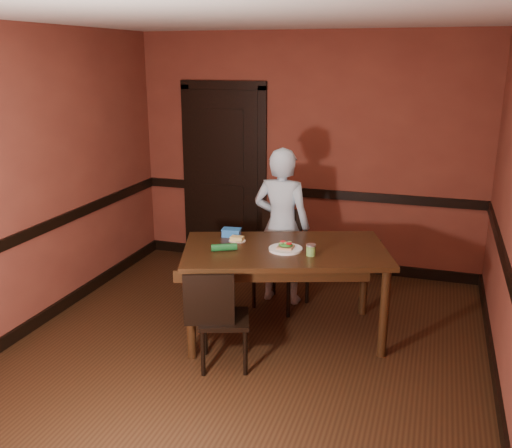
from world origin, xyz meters
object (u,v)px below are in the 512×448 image
Objects in this scene: sauce_jar at (311,250)px; sandwich_plate at (286,248)px; person at (282,226)px; food_tub at (231,232)px; dining_table at (284,292)px; chair_near at (224,317)px; cheese_saucer at (237,239)px; chair_far at (281,260)px.

sandwich_plate is at bearing 164.00° from sauce_jar.
person is 0.64m from food_tub.
dining_table is 0.74m from food_tub.
dining_table is 0.43m from sandwich_plate.
person reaches higher than chair_near.
person reaches higher than dining_table.
sandwich_plate is at bearing -11.60° from cheese_saucer.
cheese_saucer is (-0.23, -0.68, 0.05)m from person.
chair_near reaches higher than dining_table.
dining_table is at bearing 109.79° from person.
sauce_jar is at bearing -16.00° from sandwich_plate.
food_tub is (-0.81, 0.30, -0.01)m from sauce_jar.
chair_near is 2.89× the size of sandwich_plate.
person is at bearing -113.31° from chair_near.
person is 16.25× the size of sauce_jar.
dining_table is 0.74m from chair_near.
sauce_jar is at bearing -43.62° from dining_table.
chair_far is 0.61× the size of person.
sauce_jar reaches higher than sandwich_plate.
chair_far is at bearing -115.32° from chair_near.
person is 10.46× the size of cheese_saucer.
chair_near is 0.82m from sandwich_plate.
chair_far is 0.67m from food_tub.
person reaches higher than food_tub.
dining_table is at bearing -5.96° from cheese_saucer.
chair_far is at bearing 64.05° from cheese_saucer.
cheese_saucer reaches higher than dining_table.
sauce_jar is (0.57, 0.54, 0.45)m from chair_near.
sandwich_plate is (0.02, -0.05, 0.43)m from dining_table.
person reaches higher than chair_far.
person is 8.59× the size of food_tub.
person is at bearing 119.77° from sauce_jar.
food_tub is (-0.37, -0.41, 0.37)m from chair_far.
sandwich_plate reaches higher than chair_near.
food_tub is at bearing -117.01° from chair_far.
dining_table is 0.63m from cheese_saucer.
dining_table is at bearing 108.91° from sandwich_plate.
food_tub is (-0.24, 0.84, 0.44)m from chair_near.
food_tub is at bearing -93.57° from chair_near.
food_tub reaches higher than cheese_saucer.
chair_far is 0.76m from sandwich_plate.
chair_near is 5.54× the size of cheese_saucer.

